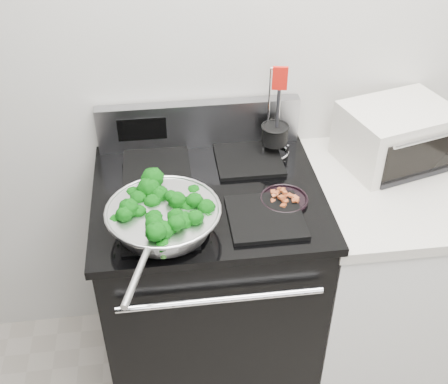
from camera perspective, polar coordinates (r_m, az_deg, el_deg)
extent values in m
cube|color=silver|center=(2.07, 5.69, 15.34)|extent=(4.00, 0.02, 2.70)
cube|color=black|center=(2.26, -1.44, -9.91)|extent=(0.76, 0.66, 0.92)
cube|color=black|center=(1.94, -1.65, -0.29)|extent=(0.79, 0.69, 0.03)
cube|color=#99999E|center=(2.13, -2.57, 6.90)|extent=(0.76, 0.05, 0.18)
cube|color=black|center=(1.79, -6.53, -3.43)|extent=(0.24, 0.24, 0.01)
cube|color=black|center=(1.81, 4.25, -2.55)|extent=(0.24, 0.24, 0.01)
cube|color=black|center=(2.06, -6.88, 2.68)|extent=(0.24, 0.24, 0.01)
cube|color=black|center=(2.08, 2.51, 3.37)|extent=(0.24, 0.24, 0.01)
cube|color=white|center=(2.41, 15.13, -8.38)|extent=(0.60, 0.66, 0.88)
cube|color=beige|center=(2.12, 17.08, 0.41)|extent=(0.62, 0.68, 0.04)
torus|color=silver|center=(1.72, -6.21, -1.81)|extent=(0.36, 0.36, 0.01)
cylinder|color=silver|center=(1.53, -8.90, -8.53)|extent=(0.08, 0.21, 0.02)
cylinder|color=black|center=(1.89, 6.11, -0.81)|extent=(0.16, 0.16, 0.01)
cylinder|color=black|center=(2.09, 5.18, 5.83)|extent=(0.10, 0.10, 0.07)
cylinder|color=black|center=(2.05, 5.30, 7.81)|extent=(0.01, 0.01, 0.21)
cube|color=red|center=(1.98, 5.55, 11.59)|extent=(0.05, 0.02, 0.09)
cube|color=silver|center=(2.18, 17.07, 5.56)|extent=(0.44, 0.38, 0.22)
cube|color=black|center=(2.07, 18.46, 3.19)|extent=(0.30, 0.09, 0.15)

